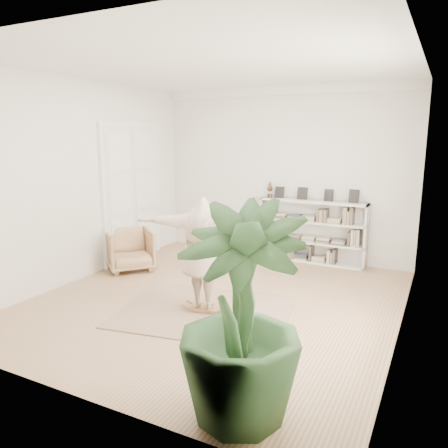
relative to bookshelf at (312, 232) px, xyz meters
name	(u,v)px	position (x,y,z in m)	size (l,w,h in m)	color
floor	(217,300)	(-0.74, -2.82, -0.64)	(6.00, 6.00, 0.00)	olive
room_shell	(284,90)	(-0.74, 0.12, 2.87)	(6.00, 6.00, 6.00)	silver
doors	(132,194)	(-3.45, -1.52, 0.76)	(0.09, 1.78, 2.92)	white
bookshelf	(312,232)	(0.00, 0.00, 0.00)	(2.20, 0.35, 1.64)	silver
armchair	(130,250)	(-3.04, -2.15, -0.24)	(0.85, 0.88, 0.80)	tan
rug	(205,311)	(-0.68, -3.32, -0.63)	(2.50, 2.00, 0.02)	tan
rocker_board	(205,308)	(-0.68, -3.32, -0.57)	(0.50, 0.35, 0.10)	brown
person	(204,251)	(-0.68, -3.32, 0.32)	(2.05, 0.56, 1.67)	#CBAE98
houseplant	(240,315)	(0.85, -5.35, 0.39)	(1.15, 1.15, 2.06)	#2C5028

